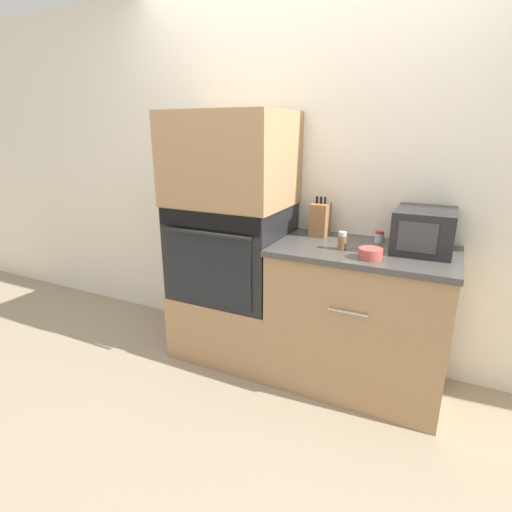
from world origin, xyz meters
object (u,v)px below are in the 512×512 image
Objects in this scene: bowl at (370,253)px; condiment_jar_near at (342,241)px; knife_block at (320,219)px; microwave at (424,230)px; wall_oven at (232,250)px; condiment_jar_mid at (379,237)px.

condiment_jar_near is at bearing 150.69° from bowl.
knife_block is 0.34m from condiment_jar_near.
microwave is 2.94× the size of bowl.
microwave reaches higher than bowl.
bowl is at bearing -10.60° from wall_oven.
microwave is (1.19, 0.11, 0.25)m from wall_oven.
bowl is at bearing -29.31° from condiment_jar_near.
microwave is at bearing 50.67° from bowl.
condiment_jar_near reaches higher than condiment_jar_mid.
wall_oven reaches higher than condiment_jar_near.
bowl is at bearing -42.01° from knife_block.
bowl is (0.40, -0.36, -0.08)m from knife_block.
condiment_jar_near is (-0.41, -0.18, -0.07)m from microwave.
microwave is 0.46m from condiment_jar_near.
condiment_jar_mid is at bearing 0.88° from knife_block.
bowl is (-0.23, -0.29, -0.09)m from microwave.
knife_block is at bearing 17.62° from wall_oven.
condiment_jar_near is 1.53× the size of condiment_jar_mid.
wall_oven is at bearing -168.94° from condiment_jar_mid.
bowl is at bearing -129.33° from microwave.
condiment_jar_near reaches higher than bowl.
bowl is 1.86× the size of condiment_jar_mid.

